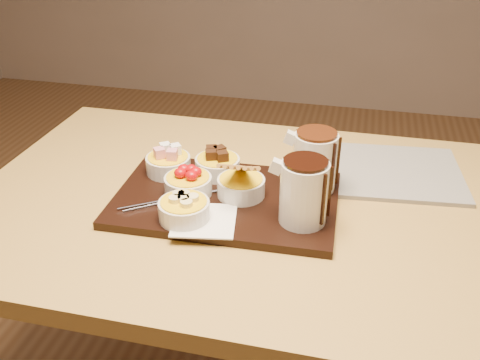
% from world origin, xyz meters
% --- Properties ---
extents(dining_table, '(1.20, 0.80, 0.75)m').
position_xyz_m(dining_table, '(0.00, 0.00, 0.65)').
color(dining_table, '#AB883F').
rests_on(dining_table, ground).
extents(serving_board, '(0.47, 0.31, 0.02)m').
position_xyz_m(serving_board, '(-0.04, -0.03, 0.76)').
color(serving_board, black).
rests_on(serving_board, dining_table).
extents(napkin, '(0.14, 0.14, 0.00)m').
position_xyz_m(napkin, '(-0.06, -0.13, 0.77)').
color(napkin, white).
rests_on(napkin, serving_board).
extents(bowl_marshmallows, '(0.10, 0.10, 0.04)m').
position_xyz_m(bowl_marshmallows, '(-0.20, 0.04, 0.79)').
color(bowl_marshmallows, beige).
rests_on(bowl_marshmallows, serving_board).
extents(bowl_cake, '(0.10, 0.10, 0.04)m').
position_xyz_m(bowl_cake, '(-0.09, 0.06, 0.79)').
color(bowl_cake, beige).
rests_on(bowl_cake, serving_board).
extents(bowl_strawberries, '(0.10, 0.10, 0.04)m').
position_xyz_m(bowl_strawberries, '(-0.12, -0.03, 0.79)').
color(bowl_strawberries, beige).
rests_on(bowl_strawberries, serving_board).
extents(bowl_biscotti, '(0.10, 0.10, 0.04)m').
position_xyz_m(bowl_biscotti, '(-0.01, -0.02, 0.79)').
color(bowl_biscotti, beige).
rests_on(bowl_biscotti, serving_board).
extents(bowl_bananas, '(0.10, 0.10, 0.04)m').
position_xyz_m(bowl_bananas, '(-0.10, -0.13, 0.79)').
color(bowl_bananas, beige).
rests_on(bowl_bananas, serving_board).
extents(pitcher_dark_chocolate, '(0.09, 0.09, 0.13)m').
position_xyz_m(pitcher_dark_chocolate, '(0.12, -0.08, 0.83)').
color(pitcher_dark_chocolate, silver).
rests_on(pitcher_dark_chocolate, serving_board).
extents(pitcher_milk_chocolate, '(0.09, 0.09, 0.13)m').
position_xyz_m(pitcher_milk_chocolate, '(0.13, 0.05, 0.83)').
color(pitcher_milk_chocolate, silver).
rests_on(pitcher_milk_chocolate, serving_board).
extents(fondue_skewers, '(0.17, 0.23, 0.01)m').
position_xyz_m(fondue_skewers, '(-0.13, -0.06, 0.77)').
color(fondue_skewers, silver).
rests_on(fondue_skewers, serving_board).
extents(newspaper, '(0.35, 0.29, 0.01)m').
position_xyz_m(newspaper, '(0.29, 0.19, 0.76)').
color(newspaper, beige).
rests_on(newspaper, dining_table).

